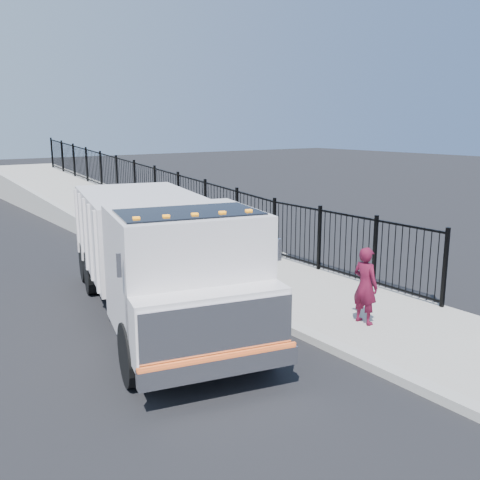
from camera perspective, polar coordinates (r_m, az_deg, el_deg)
ground at (r=11.92m, az=2.79°, el=-8.45°), size 120.00×120.00×0.00m
sidewalk at (r=11.91m, az=16.32°, el=-8.67°), size 3.55×12.00×0.12m
curb at (r=10.53m, az=9.78°, el=-11.05°), size 0.30×12.00×0.16m
ramp at (r=26.63m, az=-15.63°, el=2.76°), size 3.95×24.06×3.19m
iron_fence at (r=23.44m, az=-8.99°, el=4.03°), size 0.10×28.00×1.80m
truck at (r=11.61m, az=-8.72°, el=-1.05°), size 4.49×8.52×2.79m
worker at (r=11.42m, az=13.22°, el=-4.75°), size 0.41×0.61×1.63m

